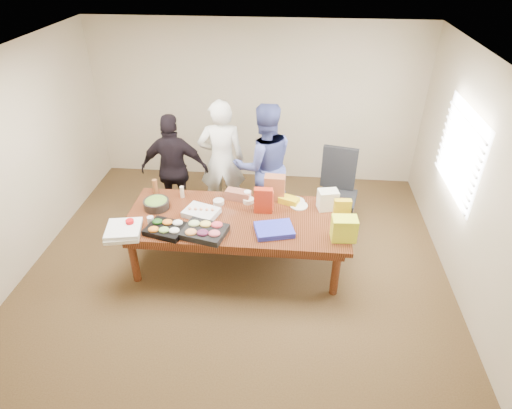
# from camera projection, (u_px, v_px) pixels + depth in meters

# --- Properties ---
(floor) EXTENTS (5.50, 5.00, 0.02)m
(floor) POSITION_uv_depth(u_px,v_px,m) (238.00, 263.00, 5.84)
(floor) COLOR #47301E
(floor) RESTS_ON ground
(ceiling) EXTENTS (5.50, 5.00, 0.02)m
(ceiling) POSITION_uv_depth(u_px,v_px,m) (232.00, 59.00, 4.37)
(ceiling) COLOR white
(ceiling) RESTS_ON wall_back
(wall_back) EXTENTS (5.50, 0.04, 2.70)m
(wall_back) POSITION_uv_depth(u_px,v_px,m) (256.00, 104.00, 7.20)
(wall_back) COLOR beige
(wall_back) RESTS_ON floor
(wall_front) EXTENTS (5.50, 0.04, 2.70)m
(wall_front) POSITION_uv_depth(u_px,v_px,m) (188.00, 348.00, 3.01)
(wall_front) COLOR beige
(wall_front) RESTS_ON floor
(wall_left) EXTENTS (0.04, 5.00, 2.70)m
(wall_left) POSITION_uv_depth(u_px,v_px,m) (16.00, 166.00, 5.32)
(wall_left) COLOR beige
(wall_left) RESTS_ON floor
(wall_right) EXTENTS (0.04, 5.00, 2.70)m
(wall_right) POSITION_uv_depth(u_px,v_px,m) (475.00, 187.00, 4.88)
(wall_right) COLOR beige
(wall_right) RESTS_ON floor
(window_panel) EXTENTS (0.03, 1.40, 1.10)m
(window_panel) POSITION_uv_depth(u_px,v_px,m) (460.00, 152.00, 5.31)
(window_panel) COLOR white
(window_panel) RESTS_ON wall_right
(window_blinds) EXTENTS (0.04, 1.36, 1.00)m
(window_blinds) POSITION_uv_depth(u_px,v_px,m) (457.00, 152.00, 5.31)
(window_blinds) COLOR beige
(window_blinds) RESTS_ON wall_right
(conference_table) EXTENTS (2.80, 1.20, 0.75)m
(conference_table) POSITION_uv_depth(u_px,v_px,m) (238.00, 241.00, 5.63)
(conference_table) COLOR #4C1C0F
(conference_table) RESTS_ON floor
(office_chair) EXTENTS (0.72, 0.72, 1.18)m
(office_chair) POSITION_uv_depth(u_px,v_px,m) (338.00, 195.00, 6.18)
(office_chair) COLOR black
(office_chair) RESTS_ON floor
(person_center) EXTENTS (0.73, 0.54, 1.86)m
(person_center) POSITION_uv_depth(u_px,v_px,m) (222.00, 161.00, 6.35)
(person_center) COLOR white
(person_center) RESTS_ON floor
(person_right) EXTENTS (1.08, 0.96, 1.87)m
(person_right) POSITION_uv_depth(u_px,v_px,m) (264.00, 165.00, 6.22)
(person_right) COLOR #444D91
(person_right) RESTS_ON floor
(person_left) EXTENTS (1.01, 0.46, 1.69)m
(person_left) POSITION_uv_depth(u_px,v_px,m) (175.00, 169.00, 6.31)
(person_left) COLOR black
(person_left) RESTS_ON floor
(veggie_tray) EXTENTS (0.53, 0.46, 0.07)m
(veggie_tray) POSITION_uv_depth(u_px,v_px,m) (166.00, 229.00, 5.16)
(veggie_tray) COLOR black
(veggie_tray) RESTS_ON conference_table
(fruit_tray) EXTENTS (0.58, 0.50, 0.08)m
(fruit_tray) POSITION_uv_depth(u_px,v_px,m) (204.00, 232.00, 5.11)
(fruit_tray) COLOR black
(fruit_tray) RESTS_ON conference_table
(sheet_cake) EXTENTS (0.49, 0.43, 0.07)m
(sheet_cake) POSITION_uv_depth(u_px,v_px,m) (201.00, 212.00, 5.46)
(sheet_cake) COLOR silver
(sheet_cake) RESTS_ON conference_table
(salad_bowl) EXTENTS (0.36, 0.36, 0.11)m
(salad_bowl) POSITION_uv_depth(u_px,v_px,m) (156.00, 204.00, 5.59)
(salad_bowl) COLOR black
(salad_bowl) RESTS_ON conference_table
(chip_bag_blue) EXTENTS (0.52, 0.44, 0.07)m
(chip_bag_blue) POSITION_uv_depth(u_px,v_px,m) (274.00, 230.00, 5.15)
(chip_bag_blue) COLOR #2B33C7
(chip_bag_blue) RESTS_ON conference_table
(chip_bag_red) EXTENTS (0.24, 0.10, 0.34)m
(chip_bag_red) POSITION_uv_depth(u_px,v_px,m) (263.00, 201.00, 5.44)
(chip_bag_red) COLOR #B22C13
(chip_bag_red) RESTS_ON conference_table
(chip_bag_yellow) EXTENTS (0.21, 0.10, 0.31)m
(chip_bag_yellow) POSITION_uv_depth(u_px,v_px,m) (342.00, 211.00, 5.27)
(chip_bag_yellow) COLOR gold
(chip_bag_yellow) RESTS_ON conference_table
(chip_bag_orange) EXTENTS (0.18, 0.10, 0.26)m
(chip_bag_orange) POSITION_uv_depth(u_px,v_px,m) (267.00, 201.00, 5.51)
(chip_bag_orange) COLOR #D6522E
(chip_bag_orange) RESTS_ON conference_table
(mayo_jar) EXTENTS (0.12, 0.12, 0.15)m
(mayo_jar) POSITION_uv_depth(u_px,v_px,m) (247.00, 196.00, 5.72)
(mayo_jar) COLOR white
(mayo_jar) RESTS_ON conference_table
(mustard_bottle) EXTENTS (0.07, 0.07, 0.17)m
(mustard_bottle) POSITION_uv_depth(u_px,v_px,m) (266.00, 197.00, 5.68)
(mustard_bottle) COLOR orange
(mustard_bottle) RESTS_ON conference_table
(dressing_bottle) EXTENTS (0.08, 0.08, 0.21)m
(dressing_bottle) POSITION_uv_depth(u_px,v_px,m) (155.00, 187.00, 5.86)
(dressing_bottle) COLOR brown
(dressing_bottle) RESTS_ON conference_table
(ranch_bottle) EXTENTS (0.07, 0.07, 0.16)m
(ranch_bottle) POSITION_uv_depth(u_px,v_px,m) (182.00, 192.00, 5.79)
(ranch_bottle) COLOR beige
(ranch_bottle) RESTS_ON conference_table
(banana_bunch) EXTENTS (0.29, 0.24, 0.09)m
(banana_bunch) POSITION_uv_depth(u_px,v_px,m) (289.00, 200.00, 5.69)
(banana_bunch) COLOR yellow
(banana_bunch) RESTS_ON conference_table
(bread_loaf) EXTENTS (0.36, 0.21, 0.13)m
(bread_loaf) POSITION_uv_depth(u_px,v_px,m) (238.00, 195.00, 5.75)
(bread_loaf) COLOR #945640
(bread_loaf) RESTS_ON conference_table
(kraft_bag) EXTENTS (0.27, 0.16, 0.35)m
(kraft_bag) POSITION_uv_depth(u_px,v_px,m) (275.00, 188.00, 5.70)
(kraft_bag) COLOR #9A5332
(kraft_bag) RESTS_ON conference_table
(red_cup) EXTENTS (0.12, 0.12, 0.13)m
(red_cup) POSITION_uv_depth(u_px,v_px,m) (130.00, 225.00, 5.18)
(red_cup) COLOR red
(red_cup) RESTS_ON conference_table
(clear_cup_a) EXTENTS (0.10, 0.10, 0.11)m
(clear_cup_a) POSITION_uv_depth(u_px,v_px,m) (151.00, 221.00, 5.27)
(clear_cup_a) COLOR silver
(clear_cup_a) RESTS_ON conference_table
(clear_cup_b) EXTENTS (0.08, 0.08, 0.11)m
(clear_cup_b) POSITION_uv_depth(u_px,v_px,m) (147.00, 205.00, 5.57)
(clear_cup_b) COLOR silver
(clear_cup_b) RESTS_ON conference_table
(pizza_box_lower) EXTENTS (0.48, 0.48, 0.05)m
(pizza_box_lower) POSITION_uv_depth(u_px,v_px,m) (123.00, 233.00, 5.12)
(pizza_box_lower) COLOR silver
(pizza_box_lower) RESTS_ON conference_table
(pizza_box_upper) EXTENTS (0.47, 0.47, 0.05)m
(pizza_box_upper) POSITION_uv_depth(u_px,v_px,m) (124.00, 229.00, 5.11)
(pizza_box_upper) COLOR white
(pizza_box_upper) RESTS_ON pizza_box_lower
(plate_a) EXTENTS (0.29, 0.29, 0.01)m
(plate_a) POSITION_uv_depth(u_px,v_px,m) (299.00, 206.00, 5.64)
(plate_a) COLOR white
(plate_a) RESTS_ON conference_table
(plate_b) EXTENTS (0.31, 0.31, 0.02)m
(plate_b) POSITION_uv_depth(u_px,v_px,m) (295.00, 201.00, 5.73)
(plate_b) COLOR white
(plate_b) RESTS_ON conference_table
(dip_bowl_a) EXTENTS (0.19, 0.19, 0.06)m
(dip_bowl_a) POSITION_uv_depth(u_px,v_px,m) (248.00, 200.00, 5.71)
(dip_bowl_a) COLOR #EFE1C7
(dip_bowl_a) RESTS_ON conference_table
(dip_bowl_b) EXTENTS (0.18, 0.18, 0.06)m
(dip_bowl_b) POSITION_uv_depth(u_px,v_px,m) (219.00, 202.00, 5.68)
(dip_bowl_b) COLOR beige
(dip_bowl_b) RESTS_ON conference_table
(grocery_bag_white) EXTENTS (0.28, 0.23, 0.27)m
(grocery_bag_white) POSITION_uv_depth(u_px,v_px,m) (328.00, 200.00, 5.53)
(grocery_bag_white) COLOR white
(grocery_bag_white) RESTS_ON conference_table
(grocery_bag_yellow) EXTENTS (0.30, 0.22, 0.29)m
(grocery_bag_yellow) POSITION_uv_depth(u_px,v_px,m) (344.00, 229.00, 4.98)
(grocery_bag_yellow) COLOR #DFEF29
(grocery_bag_yellow) RESTS_ON conference_table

